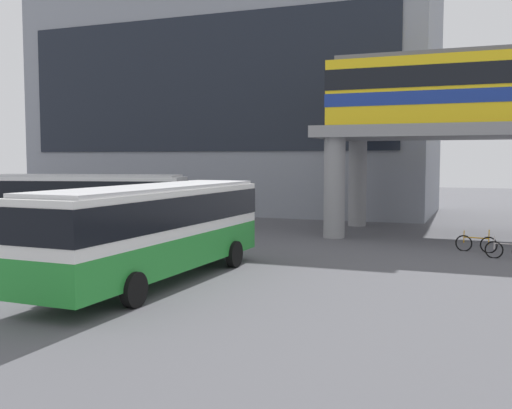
# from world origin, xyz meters

# --- Properties ---
(ground_plane) EXTENTS (120.00, 120.00, 0.00)m
(ground_plane) POSITION_xyz_m (0.00, 10.00, 0.00)
(ground_plane) COLOR #515156
(station_building) EXTENTS (31.45, 12.20, 17.10)m
(station_building) POSITION_xyz_m (-7.62, 26.31, 8.55)
(station_building) COLOR gray
(station_building) RESTS_ON ground_plane
(bus_main) EXTENTS (2.97, 11.10, 3.22)m
(bus_main) POSITION_xyz_m (1.51, -1.21, 1.99)
(bus_main) COLOR #268C33
(bus_main) RESTS_ON ground_plane
(bus_secondary) EXTENTS (11.32, 5.22, 3.22)m
(bus_secondary) POSITION_xyz_m (-9.02, 9.00, 1.99)
(bus_secondary) COLOR #1E4CB2
(bus_secondary) RESTS_ON ground_plane
(bicycle_orange) EXTENTS (1.77, 0.37, 1.04)m
(bicycle_orange) POSITION_xyz_m (11.32, 9.57, 0.36)
(bicycle_orange) COLOR black
(bicycle_orange) RESTS_ON ground_plane
(bicycle_silver) EXTENTS (1.78, 0.29, 1.04)m
(bicycle_silver) POSITION_xyz_m (12.56, 8.03, 0.36)
(bicycle_silver) COLOR black
(bicycle_silver) RESTS_ON ground_plane
(pedestrian_at_kerb) EXTENTS (0.38, 0.47, 1.81)m
(pedestrian_at_kerb) POSITION_xyz_m (0.09, 7.25, 0.86)
(pedestrian_at_kerb) COLOR maroon
(pedestrian_at_kerb) RESTS_ON ground_plane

